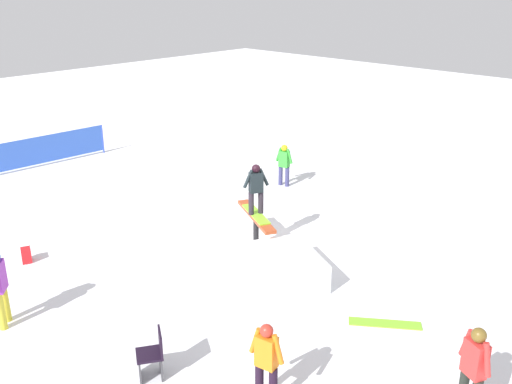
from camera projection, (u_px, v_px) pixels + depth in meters
The scene contains 11 objects.
ground_plane at pixel (256, 247), 14.46m from camera, with size 60.00×60.00×0.00m, color white.
rail_feature at pixel (256, 220), 14.19m from camera, with size 2.01×1.21×0.89m.
snow_kicker_ramp at pixel (283, 267), 12.75m from camera, with size 1.80×1.50×0.66m, color white.
main_rider_on_rail at pixel (256, 191), 13.91m from camera, with size 1.32×0.85×1.31m.
bystander_red at pixel (474, 367), 8.63m from camera, with size 0.64×0.37×1.58m.
bystander_green at pixel (284, 163), 18.43m from camera, with size 0.64×0.25×1.38m.
bystander_orange at pixel (266, 359), 8.94m from camera, with size 0.64×0.26×1.44m.
loose_snowboard_lime at pixel (385, 324), 11.25m from camera, with size 1.41×0.28×0.02m, color #82CE2D.
folding_chair at pixel (153, 356), 9.64m from camera, with size 0.61×0.61×0.88m.
backpack_on_snow at pixel (26, 255), 13.66m from camera, with size 0.30×0.22×0.34m, color red.
safety_fence at pixel (38, 151), 20.32m from camera, with size 0.33×5.20×1.10m.
Camera 1 is at (-8.98, 9.42, 6.44)m, focal length 40.00 mm.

